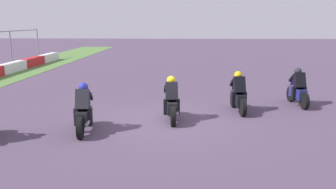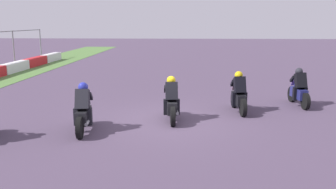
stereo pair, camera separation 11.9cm
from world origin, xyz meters
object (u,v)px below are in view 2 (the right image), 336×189
at_px(rider_lane_b, 239,95).
at_px(rider_lane_c, 171,102).
at_px(rider_lane_a, 299,90).
at_px(rider_lane_d, 84,112).

relative_size(rider_lane_b, rider_lane_c, 1.00).
bearing_deg(rider_lane_a, rider_lane_d, 112.15).
distance_m(rider_lane_c, rider_lane_d, 2.96).
bearing_deg(rider_lane_d, rider_lane_a, -68.74).
relative_size(rider_lane_a, rider_lane_c, 1.00).
distance_m(rider_lane_b, rider_lane_d, 5.75).
relative_size(rider_lane_a, rider_lane_b, 1.00).
height_order(rider_lane_b, rider_lane_c, same).
relative_size(rider_lane_b, rider_lane_d, 1.00).
bearing_deg(rider_lane_c, rider_lane_d, 111.96).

